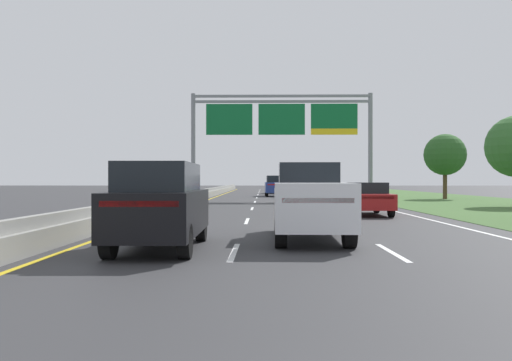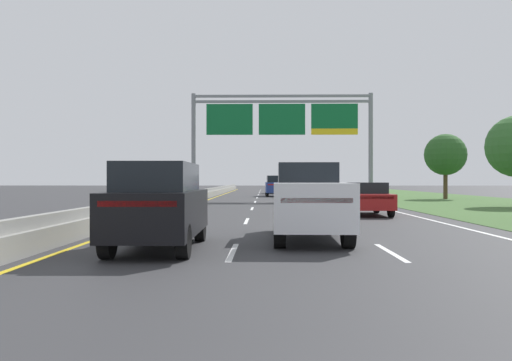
{
  "view_description": "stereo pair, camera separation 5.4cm",
  "coord_description": "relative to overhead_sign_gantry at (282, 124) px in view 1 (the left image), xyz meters",
  "views": [
    {
      "loc": [
        -1.14,
        -1.48,
        1.71
      ],
      "look_at": [
        -1.62,
        28.14,
        1.65
      ],
      "focal_mm": 35.82,
      "sensor_mm": 36.0,
      "label": 1
    },
    {
      "loc": [
        -1.08,
        -1.48,
        1.71
      ],
      "look_at": [
        -1.62,
        28.14,
        1.65
      ],
      "focal_mm": 35.82,
      "sensor_mm": 36.0,
      "label": 2
    }
  ],
  "objects": [
    {
      "name": "lane_striping",
      "position": [
        -0.3,
        -6.24,
        -6.31
      ],
      "size": [
        11.96,
        106.0,
        0.01
      ],
      "color": "white",
      "rests_on": "ground"
    },
    {
      "name": "roadside_tree_far",
      "position": [
        14.38,
        2.59,
        -2.44
      ],
      "size": [
        3.61,
        3.61,
        5.7
      ],
      "color": "#4C3823",
      "rests_on": "ground"
    },
    {
      "name": "car_red_right_lane_sedan",
      "position": [
        3.51,
        -17.58,
        -5.49
      ],
      "size": [
        1.84,
        4.41,
        1.57
      ],
      "rotation": [
        0.0,
        0.0,
        1.57
      ],
      "color": "maroon",
      "rests_on": "ground"
    },
    {
      "name": "ground_plane",
      "position": [
        -0.3,
        -5.78,
        -6.31
      ],
      "size": [
        220.0,
        220.0,
        0.0
      ],
      "primitive_type": "plane",
      "color": "#333335"
    },
    {
      "name": "overhead_sign_gantry",
      "position": [
        0.0,
        0.0,
        0.0
      ],
      "size": [
        15.06,
        0.42,
        8.87
      ],
      "color": "gray",
      "rests_on": "ground"
    },
    {
      "name": "car_blue_centre_lane_suv",
      "position": [
        -0.39,
        9.95,
        -5.21
      ],
      "size": [
        2.0,
        4.74,
        2.11
      ],
      "rotation": [
        0.0,
        0.0,
        1.59
      ],
      "color": "navy",
      "rests_on": "ground"
    },
    {
      "name": "median_barrier_concrete",
      "position": [
        -6.9,
        -5.78,
        -5.96
      ],
      "size": [
        0.6,
        110.0,
        0.85
      ],
      "color": "gray",
      "rests_on": "ground"
    },
    {
      "name": "pickup_truck_white",
      "position": [
        -0.14,
        -27.64,
        -5.24
      ],
      "size": [
        2.09,
        5.43,
        2.2
      ],
      "rotation": [
        0.0,
        0.0,
        1.55
      ],
      "color": "silver",
      "rests_on": "ground"
    },
    {
      "name": "grass_verge_right",
      "position": [
        13.65,
        -5.78,
        -6.3
      ],
      "size": [
        14.0,
        110.0,
        0.02
      ],
      "primitive_type": "cube",
      "color": "#3D602D",
      "rests_on": "ground"
    },
    {
      "name": "car_silver_centre_lane_sedan",
      "position": [
        -0.29,
        19.88,
        -5.49
      ],
      "size": [
        1.94,
        4.45,
        1.57
      ],
      "rotation": [
        0.0,
        0.0,
        1.54
      ],
      "color": "#B2B5BA",
      "rests_on": "ground"
    },
    {
      "name": "car_black_left_lane_suv",
      "position": [
        -3.98,
        -29.81,
        -5.21
      ],
      "size": [
        1.97,
        4.73,
        2.11
      ],
      "rotation": [
        0.0,
        0.0,
        1.59
      ],
      "color": "black",
      "rests_on": "ground"
    }
  ]
}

